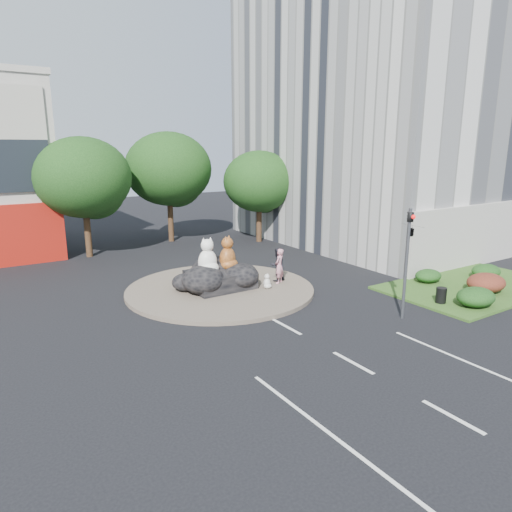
{
  "coord_description": "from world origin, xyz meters",
  "views": [
    {
      "loc": [
        -11.04,
        -10.74,
        7.54
      ],
      "look_at": [
        1.47,
        8.73,
        2.0
      ],
      "focal_mm": 32.0,
      "sensor_mm": 36.0,
      "label": 1
    }
  ],
  "objects_px": {
    "pedestrian_dark": "(277,265)",
    "litter_bin": "(441,295)",
    "cat_tabby": "(228,253)",
    "pedestrian_pink": "(279,266)",
    "cat_white": "(207,256)",
    "kitten_calico": "(204,286)",
    "kitten_white": "(267,281)"
  },
  "relations": [
    {
      "from": "pedestrian_dark",
      "to": "litter_bin",
      "type": "distance_m",
      "value": 8.62
    },
    {
      "from": "cat_tabby",
      "to": "pedestrian_dark",
      "type": "relative_size",
      "value": 1.0
    },
    {
      "from": "cat_tabby",
      "to": "pedestrian_pink",
      "type": "distance_m",
      "value": 2.98
    },
    {
      "from": "cat_white",
      "to": "cat_tabby",
      "type": "xyz_separation_m",
      "value": [
        1.26,
        0.13,
        -0.03
      ]
    },
    {
      "from": "pedestrian_dark",
      "to": "pedestrian_pink",
      "type": "bearing_deg",
      "value": 67.6
    },
    {
      "from": "kitten_calico",
      "to": "pedestrian_dark",
      "type": "height_order",
      "value": "pedestrian_dark"
    },
    {
      "from": "kitten_white",
      "to": "pedestrian_dark",
      "type": "xyz_separation_m",
      "value": [
        1.26,
        0.84,
        0.53
      ]
    },
    {
      "from": "kitten_white",
      "to": "litter_bin",
      "type": "distance_m",
      "value": 8.72
    },
    {
      "from": "kitten_calico",
      "to": "cat_white",
      "type": "bearing_deg",
      "value": 78.49
    },
    {
      "from": "cat_tabby",
      "to": "cat_white",
      "type": "bearing_deg",
      "value": 152.71
    },
    {
      "from": "kitten_calico",
      "to": "litter_bin",
      "type": "height_order",
      "value": "kitten_calico"
    },
    {
      "from": "kitten_white",
      "to": "cat_tabby",
      "type": "bearing_deg",
      "value": 107.07
    },
    {
      "from": "cat_white",
      "to": "pedestrian_pink",
      "type": "distance_m",
      "value": 4.11
    },
    {
      "from": "cat_tabby",
      "to": "litter_bin",
      "type": "relative_size",
      "value": 2.47
    },
    {
      "from": "litter_bin",
      "to": "cat_tabby",
      "type": "bearing_deg",
      "value": 133.7
    },
    {
      "from": "cat_tabby",
      "to": "litter_bin",
      "type": "height_order",
      "value": "cat_tabby"
    },
    {
      "from": "kitten_calico",
      "to": "pedestrian_dark",
      "type": "bearing_deg",
      "value": 31.71
    },
    {
      "from": "cat_white",
      "to": "pedestrian_pink",
      "type": "bearing_deg",
      "value": -8.82
    },
    {
      "from": "pedestrian_pink",
      "to": "litter_bin",
      "type": "xyz_separation_m",
      "value": [
        4.87,
        -6.78,
        -0.67
      ]
    },
    {
      "from": "cat_white",
      "to": "kitten_white",
      "type": "bearing_deg",
      "value": -21.64
    },
    {
      "from": "kitten_calico",
      "to": "litter_bin",
      "type": "relative_size",
      "value": 1.26
    },
    {
      "from": "kitten_calico",
      "to": "cat_tabby",
      "type": "bearing_deg",
      "value": 53.41
    },
    {
      "from": "cat_white",
      "to": "kitten_calico",
      "type": "distance_m",
      "value": 1.65
    },
    {
      "from": "kitten_calico",
      "to": "pedestrian_dark",
      "type": "relative_size",
      "value": 0.51
    },
    {
      "from": "kitten_calico",
      "to": "pedestrian_pink",
      "type": "height_order",
      "value": "pedestrian_pink"
    },
    {
      "from": "pedestrian_pink",
      "to": "litter_bin",
      "type": "bearing_deg",
      "value": 93.19
    },
    {
      "from": "cat_white",
      "to": "kitten_calico",
      "type": "relative_size",
      "value": 2.02
    },
    {
      "from": "kitten_white",
      "to": "litter_bin",
      "type": "height_order",
      "value": "kitten_white"
    },
    {
      "from": "kitten_white",
      "to": "litter_bin",
      "type": "xyz_separation_m",
      "value": [
        5.98,
        -6.34,
        -0.11
      ]
    },
    {
      "from": "cat_white",
      "to": "pedestrian_dark",
      "type": "height_order",
      "value": "cat_white"
    },
    {
      "from": "cat_white",
      "to": "cat_tabby",
      "type": "relative_size",
      "value": 1.03
    },
    {
      "from": "cat_white",
      "to": "litter_bin",
      "type": "bearing_deg",
      "value": -36.54
    }
  ]
}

